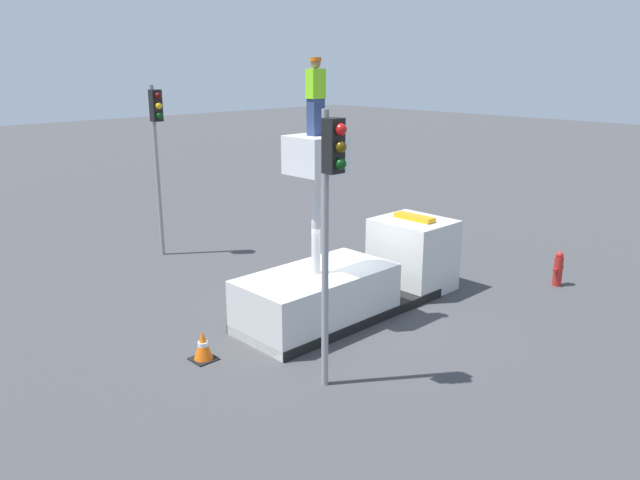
% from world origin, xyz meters
% --- Properties ---
extents(ground_plane, '(120.00, 120.00, 0.00)m').
position_xyz_m(ground_plane, '(0.00, 0.00, 0.00)').
color(ground_plane, '#424244').
extents(bucket_truck, '(6.76, 2.12, 4.73)m').
position_xyz_m(bucket_truck, '(0.47, 0.00, 0.92)').
color(bucket_truck, black).
rests_on(bucket_truck, ground).
extents(worker, '(0.40, 0.26, 1.75)m').
position_xyz_m(worker, '(-0.93, 0.00, 5.61)').
color(worker, navy).
rests_on(worker, bucket_truck).
extents(traffic_light_pole, '(0.34, 0.57, 5.55)m').
position_xyz_m(traffic_light_pole, '(-2.90, -2.48, 3.92)').
color(traffic_light_pole, gray).
rests_on(traffic_light_pole, ground).
extents(traffic_light_across, '(0.34, 0.57, 5.69)m').
position_xyz_m(traffic_light_across, '(-0.66, 7.84, 4.01)').
color(traffic_light_across, gray).
rests_on(traffic_light_across, ground).
extents(fire_hydrant, '(0.50, 0.26, 1.05)m').
position_xyz_m(fire_hydrant, '(6.19, -2.86, 0.51)').
color(fire_hydrant, '#B2231E').
rests_on(fire_hydrant, ground).
extents(traffic_cone_rear, '(0.53, 0.53, 0.69)m').
position_xyz_m(traffic_cone_rear, '(-4.08, 0.31, 0.33)').
color(traffic_cone_rear, black).
rests_on(traffic_cone_rear, ground).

